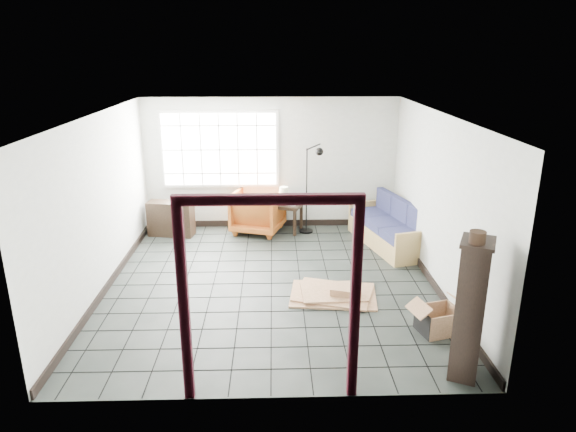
{
  "coord_description": "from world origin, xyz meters",
  "views": [
    {
      "loc": [
        0.05,
        -7.27,
        3.48
      ],
      "look_at": [
        0.27,
        0.3,
        1.0
      ],
      "focal_mm": 32.0,
      "sensor_mm": 36.0,
      "label": 1
    }
  ],
  "objects_px": {
    "futon_sofa": "(391,229)",
    "side_table": "(288,208)",
    "armchair": "(258,209)",
    "tall_shelf": "(470,309)"
  },
  "relations": [
    {
      "from": "armchair",
      "to": "side_table",
      "type": "height_order",
      "value": "armchair"
    },
    {
      "from": "futon_sofa",
      "to": "armchair",
      "type": "distance_m",
      "value": 2.61
    },
    {
      "from": "futon_sofa",
      "to": "side_table",
      "type": "bearing_deg",
      "value": 141.39
    },
    {
      "from": "armchair",
      "to": "futon_sofa",
      "type": "bearing_deg",
      "value": 179.36
    },
    {
      "from": "armchair",
      "to": "tall_shelf",
      "type": "relative_size",
      "value": 0.58
    },
    {
      "from": "armchair",
      "to": "tall_shelf",
      "type": "bearing_deg",
      "value": 134.3
    },
    {
      "from": "futon_sofa",
      "to": "armchair",
      "type": "relative_size",
      "value": 2.22
    },
    {
      "from": "armchair",
      "to": "side_table",
      "type": "xyz_separation_m",
      "value": [
        0.59,
        0.0,
        0.01
      ]
    },
    {
      "from": "armchair",
      "to": "side_table",
      "type": "relative_size",
      "value": 1.38
    },
    {
      "from": "tall_shelf",
      "to": "side_table",
      "type": "bearing_deg",
      "value": 135.68
    }
  ]
}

